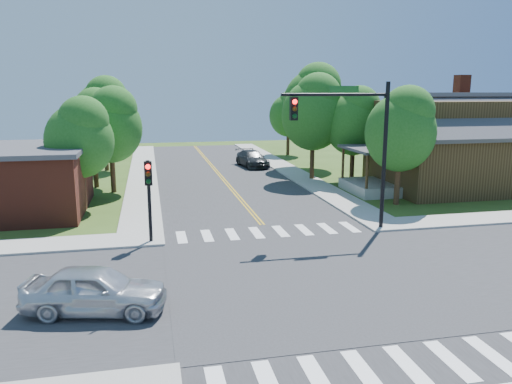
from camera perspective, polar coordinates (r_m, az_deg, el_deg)
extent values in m
plane|color=#334D18|center=(18.68, 5.99, -9.88)|extent=(100.00, 100.00, 0.00)
cube|color=#2D2D30|center=(18.67, 5.99, -9.82)|extent=(10.00, 90.00, 0.04)
cube|color=#2D2D30|center=(18.67, 5.99, -9.81)|extent=(90.00, 10.00, 0.04)
cube|color=#2D2D30|center=(18.68, 5.99, -9.88)|extent=(10.20, 10.20, 0.06)
cube|color=#9E9B93|center=(43.61, 3.44, 2.69)|extent=(2.20, 40.00, 0.14)
cube|color=#9E9B93|center=(42.04, -12.81, 2.08)|extent=(2.20, 40.00, 0.14)
cube|color=white|center=(23.71, -8.50, -5.12)|extent=(0.45, 2.00, 0.01)
cube|color=white|center=(23.81, -5.61, -4.98)|extent=(0.45, 2.00, 0.01)
cube|color=white|center=(23.97, -2.75, -4.82)|extent=(0.45, 2.00, 0.01)
cube|color=white|center=(24.18, 0.06, -4.66)|extent=(0.45, 2.00, 0.01)
cube|color=white|center=(24.46, 2.82, -4.49)|extent=(0.45, 2.00, 0.01)
cube|color=white|center=(24.78, 5.51, -4.31)|extent=(0.45, 2.00, 0.01)
cube|color=white|center=(25.16, 8.12, -4.13)|extent=(0.45, 2.00, 0.01)
cube|color=white|center=(25.59, 10.65, -3.94)|extent=(0.45, 2.00, 0.01)
cube|color=white|center=(12.57, 1.44, -21.01)|extent=(0.45, 2.00, 0.01)
cube|color=white|center=(12.87, 6.99, -20.27)|extent=(0.45, 2.00, 0.01)
cube|color=white|center=(13.27, 12.19, -19.40)|extent=(0.45, 2.00, 0.01)
cube|color=white|center=(13.76, 17.00, -18.46)|extent=(0.45, 2.00, 0.01)
cube|color=white|center=(14.33, 21.40, -17.48)|extent=(0.45, 2.00, 0.01)
cube|color=white|center=(14.98, 25.40, -16.50)|extent=(0.45, 2.00, 0.01)
cube|color=gold|center=(43.61, -4.89, 2.63)|extent=(0.10, 37.50, 0.01)
cube|color=gold|center=(43.63, -4.63, 2.64)|extent=(0.10, 37.50, 0.01)
cylinder|color=black|center=(24.94, 14.46, 3.82)|extent=(0.20, 0.20, 7.20)
cylinder|color=black|center=(23.67, 9.09, 10.93)|extent=(5.20, 0.14, 0.14)
cube|color=#19591E|center=(23.77, 10.07, 11.51)|extent=(1.40, 0.04, 0.30)
cube|color=black|center=(23.04, 4.33, 9.47)|extent=(0.34, 0.28, 1.05)
sphere|color=#FF0C0C|center=(22.87, 4.47, 10.24)|extent=(0.22, 0.22, 0.22)
sphere|color=#3F2605|center=(22.88, 4.45, 9.44)|extent=(0.22, 0.22, 0.22)
sphere|color=#05330F|center=(22.90, 4.44, 8.64)|extent=(0.22, 0.22, 0.22)
cylinder|color=black|center=(22.63, -12.08, -1.21)|extent=(0.16, 0.16, 3.80)
cube|color=black|center=(22.38, -12.22, 2.10)|extent=(0.34, 0.28, 1.05)
sphere|color=#FF0C0C|center=(22.16, -12.26, 2.83)|extent=(0.22, 0.22, 0.22)
sphere|color=#3F2605|center=(22.21, -12.22, 2.01)|extent=(0.22, 0.22, 0.22)
sphere|color=#05330F|center=(22.26, -12.19, 1.20)|extent=(0.22, 0.22, 0.22)
cube|color=#302211|center=(37.34, 21.70, 3.37)|extent=(10.00, 8.00, 4.00)
cube|color=#9E9B93|center=(34.52, 12.76, 0.52)|extent=(2.60, 4.50, 0.70)
cylinder|color=#302211|center=(32.06, 12.57, 1.96)|extent=(0.18, 0.18, 2.50)
cylinder|color=#302211|center=(35.68, 9.90, 3.03)|extent=(0.18, 0.18, 2.50)
cube|color=#38383D|center=(34.13, 12.96, 4.81)|extent=(2.80, 4.80, 0.18)
cube|color=maroon|center=(41.46, 22.08, 6.25)|extent=(0.90, 0.90, 7.11)
cylinder|color=#382314|center=(31.19, 15.84, 1.02)|extent=(0.34, 0.34, 2.65)
ellipsoid|color=#1F581A|center=(30.80, 16.15, 6.51)|extent=(4.18, 3.97, 4.60)
sphere|color=#1F581A|center=(30.69, 16.96, 8.80)|extent=(3.07, 3.07, 3.07)
cylinder|color=#382314|center=(38.05, 10.92, 3.11)|extent=(0.34, 0.34, 2.66)
ellipsoid|color=#1F581A|center=(37.74, 11.09, 7.63)|extent=(4.20, 3.99, 4.62)
sphere|color=#1F581A|center=(37.61, 11.72, 9.52)|extent=(3.08, 3.08, 3.08)
cylinder|color=#382314|center=(44.64, 6.49, 4.96)|extent=(0.34, 0.34, 3.42)
ellipsoid|color=#1F581A|center=(44.37, 6.61, 9.93)|extent=(5.39, 5.12, 5.93)
sphere|color=#1F581A|center=(44.26, 7.12, 12.01)|extent=(3.95, 3.95, 3.95)
cylinder|color=#382314|center=(53.33, 3.67, 5.62)|extent=(0.34, 0.34, 2.54)
ellipsoid|color=#1F581A|center=(53.11, 3.71, 8.70)|extent=(4.01, 3.81, 4.41)
sphere|color=#1F581A|center=(52.95, 4.10, 9.99)|extent=(2.94, 2.94, 2.94)
cylinder|color=#382314|center=(30.50, -19.17, 0.37)|extent=(0.34, 0.34, 2.43)
ellipsoid|color=#1F581A|center=(30.12, -19.51, 5.50)|extent=(3.84, 3.64, 4.22)
sphere|color=#1F581A|center=(29.79, -19.13, 7.69)|extent=(2.81, 2.81, 2.81)
cylinder|color=#382314|center=(37.10, -17.87, 2.50)|extent=(0.34, 0.34, 2.61)
ellipsoid|color=#1F581A|center=(36.78, -18.16, 7.04)|extent=(4.12, 3.91, 4.53)
sphere|color=#1F581A|center=(36.49, -17.84, 8.97)|extent=(3.02, 3.02, 3.02)
cylinder|color=#382314|center=(44.65, -16.77, 4.27)|extent=(0.34, 0.34, 2.99)
ellipsoid|color=#1F581A|center=(44.37, -17.03, 8.59)|extent=(4.71, 4.48, 5.18)
sphere|color=#1F581A|center=(44.11, -16.76, 10.44)|extent=(3.46, 3.46, 3.46)
cylinder|color=#382314|center=(53.64, -15.88, 5.05)|extent=(0.34, 0.34, 2.19)
ellipsoid|color=#1F581A|center=(53.43, -16.03, 7.69)|extent=(3.46, 3.29, 3.81)
sphere|color=#1F581A|center=(53.16, -15.78, 8.81)|extent=(2.54, 2.54, 2.54)
cylinder|color=#382314|center=(38.38, 6.43, 3.59)|extent=(0.34, 0.34, 3.02)
ellipsoid|color=#1F581A|center=(38.06, 6.54, 8.68)|extent=(4.76, 4.53, 5.24)
sphere|color=#1F581A|center=(37.92, 7.13, 10.82)|extent=(3.49, 3.49, 3.49)
cylinder|color=#382314|center=(34.97, -16.04, 2.12)|extent=(0.34, 0.34, 2.65)
ellipsoid|color=#1F581A|center=(34.63, -16.32, 7.01)|extent=(4.18, 3.97, 4.60)
sphere|color=#1F581A|center=(34.34, -15.96, 9.10)|extent=(3.07, 3.07, 3.07)
imported|color=silver|center=(16.43, -17.90, -10.70)|extent=(3.60, 5.10, 1.48)
imported|color=#27292B|center=(44.80, -0.44, 3.78)|extent=(3.17, 5.39, 1.43)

